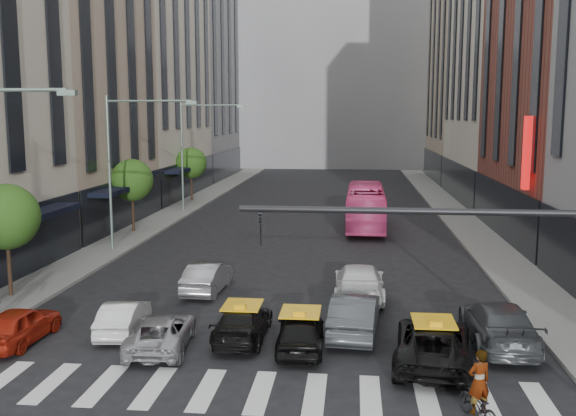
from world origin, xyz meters
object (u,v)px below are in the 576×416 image
(car_white_front, at_px, (124,317))
(taxi_left, at_px, (243,322))
(car_red, at_px, (19,325))
(bus, at_px, (366,207))
(streetlamp_far, at_px, (193,141))
(streetlamp_mid, at_px, (125,152))
(taxi_center, at_px, (300,331))
(motorcycle, at_px, (478,406))

(car_white_front, relative_size, taxi_left, 0.85)
(car_red, height_order, bus, bus)
(streetlamp_far, bearing_deg, car_white_front, -80.80)
(streetlamp_mid, relative_size, car_red, 2.31)
(bus, bearing_deg, taxi_left, 79.32)
(car_red, distance_m, car_white_front, 3.61)
(car_white_front, relative_size, taxi_center, 0.94)
(taxi_left, distance_m, motorcycle, 9.18)
(bus, bearing_deg, car_red, 63.92)
(streetlamp_mid, xyz_separation_m, taxi_left, (9.36, -14.13, -5.27))
(car_red, bearing_deg, motorcycle, 165.96)
(streetlamp_mid, xyz_separation_m, car_red, (1.53, -15.34, -5.24))
(taxi_center, distance_m, bus, 24.82)
(streetlamp_mid, height_order, taxi_left, streetlamp_mid)
(motorcycle, bearing_deg, streetlamp_far, -87.54)
(car_red, distance_m, bus, 28.05)
(streetlamp_far, relative_size, motorcycle, 5.11)
(motorcycle, bearing_deg, streetlamp_mid, -72.39)
(car_red, relative_size, taxi_left, 0.90)
(car_red, height_order, taxi_center, taxi_center)
(car_white_front, xyz_separation_m, taxi_left, (4.52, -0.21, 0.02))
(car_red, relative_size, car_white_front, 1.05)
(streetlamp_far, relative_size, car_red, 2.31)
(streetlamp_mid, distance_m, streetlamp_far, 16.00)
(motorcycle, bearing_deg, car_white_front, -48.82)
(streetlamp_mid, xyz_separation_m, taxi_center, (11.53, -14.98, -5.23))
(car_red, xyz_separation_m, car_white_front, (3.32, 1.42, -0.05))
(car_red, bearing_deg, taxi_left, -169.00)
(car_red, xyz_separation_m, taxi_left, (7.84, 1.20, -0.03))
(streetlamp_mid, bearing_deg, taxi_left, -56.48)
(streetlamp_far, bearing_deg, taxi_left, -72.74)
(car_white_front, height_order, bus, bus)
(streetlamp_mid, distance_m, taxi_center, 19.61)
(taxi_center, distance_m, motorcycle, 6.98)
(taxi_left, bearing_deg, motorcycle, 142.52)
(streetlamp_mid, bearing_deg, car_white_front, -70.81)
(streetlamp_far, distance_m, car_red, 31.81)
(streetlamp_far, xyz_separation_m, motorcycle, (16.62, -35.75, -5.44))
(car_red, bearing_deg, bus, -114.52)
(streetlamp_far, height_order, taxi_center, streetlamp_far)
(streetlamp_mid, height_order, car_white_front, streetlamp_mid)
(taxi_center, bearing_deg, motorcycle, 134.75)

